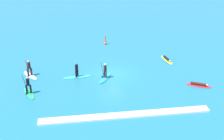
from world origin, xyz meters
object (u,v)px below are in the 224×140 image
surfer_on_green_board (29,89)px  surfer_on_teal_board (77,73)px  surfer_on_blue_board (105,75)px  surfer_on_yellow_board (167,59)px  surfer_on_red_board (199,85)px  surfer_on_white_board (30,71)px  marker_buoy (105,43)px

surfer_on_green_board → surfer_on_teal_board: bearing=99.8°
surfer_on_blue_board → surfer_on_green_board: size_ratio=1.08×
surfer_on_teal_board → surfer_on_blue_board: bearing=-18.2°
surfer_on_yellow_board → surfer_on_red_board: (1.25, -7.20, -0.01)m
surfer_on_green_board → surfer_on_blue_board: bearing=84.3°
surfer_on_green_board → surfer_on_white_board: size_ratio=1.03×
surfer_on_blue_board → marker_buoy: size_ratio=2.17×
surfer_on_blue_board → surfer_on_green_board: surfer_on_green_board is taller
surfer_on_yellow_board → surfer_on_teal_board: (-11.55, -3.26, 0.33)m
surfer_on_blue_board → surfer_on_teal_board: (-3.13, 0.69, 0.05)m
surfer_on_blue_board → marker_buoy: surfer_on_blue_board is taller
surfer_on_red_board → marker_buoy: 16.59m
surfer_on_blue_board → surfer_on_green_board: bearing=-43.7°
surfer_on_blue_board → surfer_on_teal_board: surfer_on_blue_board is taller
surfer_on_green_board → marker_buoy: surfer_on_green_board is taller
surfer_on_green_board → marker_buoy: bearing=122.7°
marker_buoy → surfer_on_white_board: bearing=-136.5°
surfer_on_blue_board → surfer_on_teal_board: 3.20m
surfer_on_teal_board → marker_buoy: (4.51, 10.44, -0.23)m
surfer_on_blue_board → surfer_on_white_board: 8.62m
surfer_on_yellow_board → marker_buoy: size_ratio=2.21×
surfer_on_blue_board → surfer_on_green_board: (-8.08, -2.43, 0.11)m
surfer_on_blue_board → marker_buoy: bearing=-157.5°
surfer_on_yellow_board → surfer_on_red_board: surfer_on_yellow_board is taller
surfer_on_teal_board → surfer_on_white_board: 5.42m
surfer_on_yellow_board → surfer_on_teal_board: 12.01m
surfer_on_teal_board → surfer_on_white_board: size_ratio=1.19×
surfer_on_green_board → marker_buoy: (9.46, 13.56, -0.29)m
surfer_on_blue_board → marker_buoy: 11.22m
surfer_on_red_board → surfer_on_white_board: bearing=-166.9°
surfer_on_red_board → marker_buoy: marker_buoy is taller
surfer_on_yellow_board → surfer_on_teal_board: size_ratio=0.96×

